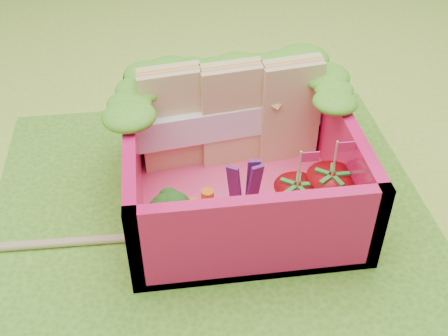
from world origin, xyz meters
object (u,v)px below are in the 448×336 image
strawberry_left (296,203)px  chopsticks (50,243)px  bento_box (240,163)px  strawberry_right (329,195)px  broccoli (170,211)px  sandwich_stack (232,115)px

strawberry_left → chopsticks: 1.39m
bento_box → strawberry_right: bearing=-27.9°
bento_box → strawberry_left: (0.27, -0.29, -0.09)m
broccoli → strawberry_right: bearing=3.9°
chopsticks → strawberry_left: bearing=-1.3°
broccoli → sandwich_stack: bearing=57.1°
sandwich_stack → strawberry_left: sandwich_stack is taller
strawberry_right → bento_box: bearing=152.1°
sandwich_stack → strawberry_right: sandwich_stack is taller
strawberry_left → strawberry_right: strawberry_right is taller
strawberry_left → strawberry_right: (0.20, 0.03, 0.01)m
strawberry_right → chopsticks: (-1.58, -0.00, -0.18)m
broccoli → chopsticks: (-0.68, 0.06, -0.22)m
sandwich_stack → chopsticks: size_ratio=0.50×
strawberry_left → chopsticks: (-1.38, 0.03, -0.17)m
broccoli → chopsticks: size_ratio=0.12×
sandwich_stack → strawberry_left: (0.27, -0.64, -0.19)m
bento_box → broccoli: bearing=-143.9°
strawberry_left → broccoli: bearing=-177.7°
bento_box → chopsticks: bento_box is taller
broccoli → chopsticks: broccoli is taller
sandwich_stack → strawberry_left: 0.72m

